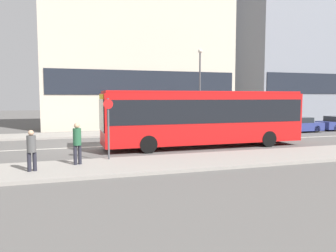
% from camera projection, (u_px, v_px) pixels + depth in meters
% --- Properties ---
extents(ground_plane, '(120.00, 120.00, 0.00)m').
position_uv_depth(ground_plane, '(94.00, 147.00, 19.68)').
color(ground_plane, '#595654').
extents(sidewalk_near, '(44.00, 3.50, 0.13)m').
position_uv_depth(sidewalk_near, '(107.00, 167.00, 13.74)').
color(sidewalk_near, gray).
rests_on(sidewalk_near, ground_plane).
extents(sidewalk_far, '(44.00, 3.50, 0.13)m').
position_uv_depth(sidewalk_far, '(87.00, 135.00, 25.61)').
color(sidewalk_far, gray).
rests_on(sidewalk_far, ground_plane).
extents(lane_centerline, '(41.80, 0.16, 0.01)m').
position_uv_depth(lane_centerline, '(94.00, 147.00, 19.68)').
color(lane_centerline, silver).
rests_on(lane_centerline, ground_plane).
extents(apartment_block_left_tower, '(18.33, 5.04, 15.65)m').
position_uv_depth(apartment_block_left_tower, '(140.00, 48.00, 32.04)').
color(apartment_block_left_tower, beige).
rests_on(apartment_block_left_tower, ground_plane).
extents(apartment_block_right_tower, '(14.87, 6.88, 16.22)m').
position_uv_depth(apartment_block_right_tower, '(302.00, 54.00, 38.90)').
color(apartment_block_right_tower, gray).
rests_on(apartment_block_right_tower, ground_plane).
extents(city_bus, '(12.06, 2.54, 3.33)m').
position_uv_depth(city_bus, '(204.00, 115.00, 19.51)').
color(city_bus, red).
rests_on(city_bus, ground_plane).
extents(parked_car_0, '(3.92, 1.89, 1.43)m').
position_uv_depth(parked_car_0, '(243.00, 126.00, 26.68)').
color(parked_car_0, silver).
rests_on(parked_car_0, ground_plane).
extents(parked_car_1, '(4.04, 1.74, 1.27)m').
position_uv_depth(parked_car_1, '(298.00, 125.00, 27.89)').
color(parked_car_1, navy).
rests_on(parked_car_1, ground_plane).
extents(pedestrian_near_stop, '(0.34, 0.34, 1.60)m').
position_uv_depth(pedestrian_near_stop, '(31.00, 148.00, 12.57)').
color(pedestrian_near_stop, '#23232D').
rests_on(pedestrian_near_stop, sidewalk_near).
extents(pedestrian_down_pavement, '(0.34, 0.34, 1.78)m').
position_uv_depth(pedestrian_down_pavement, '(77.00, 141.00, 13.83)').
color(pedestrian_down_pavement, '#23232D').
rests_on(pedestrian_down_pavement, sidewalk_near).
extents(bus_stop_sign, '(0.44, 0.12, 2.81)m').
position_uv_depth(bus_stop_sign, '(108.00, 124.00, 14.94)').
color(bus_stop_sign, '#4C4C51').
rests_on(bus_stop_sign, sidewalk_near).
extents(street_lamp, '(0.36, 0.36, 6.87)m').
position_uv_depth(street_lamp, '(200.00, 81.00, 27.48)').
color(street_lamp, '#4C4C51').
rests_on(street_lamp, sidewalk_far).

